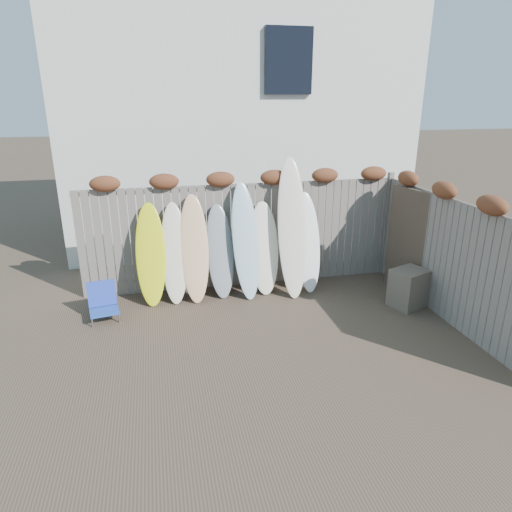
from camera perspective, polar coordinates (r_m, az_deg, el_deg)
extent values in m
plane|color=#493A2D|center=(6.97, 2.20, -11.02)|extent=(80.00, 80.00, 0.00)
cube|color=slate|center=(8.72, -1.72, 2.56)|extent=(6.00, 0.10, 2.00)
cube|color=slate|center=(9.71, 15.97, 3.87)|extent=(0.10, 0.10, 2.10)
ellipsoid|color=brown|center=(8.33, -18.37, 8.56)|extent=(0.52, 0.28, 0.28)
ellipsoid|color=brown|center=(8.29, -11.42, 9.11)|extent=(0.52, 0.28, 0.28)
ellipsoid|color=brown|center=(8.37, -4.47, 9.53)|extent=(0.52, 0.28, 0.28)
ellipsoid|color=brown|center=(8.56, 2.26, 9.80)|extent=(0.52, 0.28, 0.28)
ellipsoid|color=brown|center=(8.87, 8.61, 9.93)|extent=(0.52, 0.28, 0.28)
ellipsoid|color=brown|center=(9.27, 14.48, 9.95)|extent=(0.52, 0.28, 0.28)
cube|color=slate|center=(7.95, 23.30, -0.77)|extent=(0.10, 4.40, 2.00)
ellipsoid|color=brown|center=(7.12, 27.41, 5.65)|extent=(0.28, 0.56, 0.28)
ellipsoid|color=brown|center=(7.97, 22.47, 7.63)|extent=(0.28, 0.56, 0.28)
ellipsoid|color=brown|center=(8.88, 18.49, 9.17)|extent=(0.28, 0.56, 0.28)
cube|color=silver|center=(12.48, -3.21, 16.97)|extent=(8.00, 5.00, 6.00)
cube|color=black|center=(10.19, 4.09, 23.16)|extent=(1.00, 0.12, 1.30)
cube|color=#2248AC|center=(7.98, -18.42, -6.54)|extent=(0.52, 0.47, 0.03)
cube|color=#223BAD|center=(8.09, -18.73, -4.43)|extent=(0.47, 0.22, 0.42)
cylinder|color=#B4B3BB|center=(7.86, -19.77, -7.82)|extent=(0.03, 0.03, 0.17)
cylinder|color=#B4B2BA|center=(8.17, -19.94, -6.78)|extent=(0.03, 0.03, 0.17)
cylinder|color=#B6B7BE|center=(7.87, -16.72, -7.41)|extent=(0.03, 0.03, 0.17)
cylinder|color=#A0A1A7|center=(8.18, -17.00, -6.39)|extent=(0.03, 0.03, 0.17)
cube|color=#453B34|center=(8.46, 18.54, -3.81)|extent=(0.72, 0.66, 0.68)
cube|color=brown|center=(8.75, 19.11, 1.40)|extent=(0.36, 1.29, 1.96)
ellipsoid|color=yellow|center=(8.23, -13.04, 0.16)|extent=(0.56, 0.67, 1.77)
ellipsoid|color=#F1E7C6|center=(8.24, -10.19, 0.34)|extent=(0.51, 0.67, 1.76)
ellipsoid|color=#E79670|center=(8.22, -7.71, 0.90)|extent=(0.54, 0.70, 1.88)
ellipsoid|color=gray|center=(8.36, -4.51, 0.59)|extent=(0.51, 0.62, 1.68)
ellipsoid|color=#A5C6D7|center=(8.28, -1.30, 1.88)|extent=(0.53, 0.76, 2.07)
ellipsoid|color=white|center=(8.49, 1.01, 0.98)|extent=(0.58, 0.64, 1.69)
ellipsoid|color=#EEE3CC|center=(8.37, 4.54, 3.50)|extent=(0.61, 0.91, 2.48)
ellipsoid|color=white|center=(8.65, 6.46, 1.70)|extent=(0.48, 0.66, 1.83)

